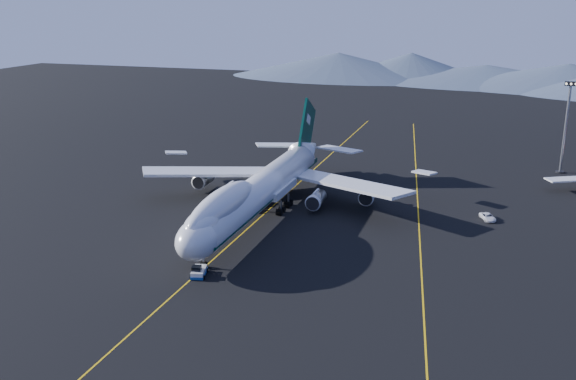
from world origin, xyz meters
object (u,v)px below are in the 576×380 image
(pushback_tug, at_px, (199,272))
(floodlight_mast, at_px, (565,127))
(service_van, at_px, (488,217))
(boeing_747, at_px, (260,189))

(pushback_tug, distance_m, floodlight_mast, 103.68)
(service_van, xyz_separation_m, floodlight_mast, (16.31, 42.91, 10.88))
(pushback_tug, height_order, service_van, pushback_tug)
(service_van, bearing_deg, floodlight_mast, 45.31)
(boeing_747, xyz_separation_m, service_van, (43.22, 12.13, -5.19))
(boeing_747, height_order, floodlight_mast, floodlight_mast)
(service_van, height_order, floodlight_mast, floodlight_mast)
(pushback_tug, xyz_separation_m, service_van, (42.64, 41.67, 0.08))
(pushback_tug, relative_size, service_van, 0.97)
(boeing_747, distance_m, service_van, 45.19)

